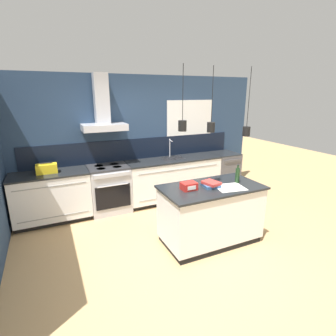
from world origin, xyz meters
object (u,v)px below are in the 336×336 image
oven_range (109,189)px  red_supply_box (189,186)px  book_stack (211,184)px  bottle_on_island (237,175)px  yellow_toolbox (47,169)px  dishwasher (223,172)px

oven_range → red_supply_box: red_supply_box is taller
red_supply_box → book_stack: bearing=-5.3°
bottle_on_island → book_stack: (-0.47, 0.02, -0.08)m
bottle_on_island → book_stack: bottle_on_island is taller
oven_range → bottle_on_island: 2.47m
oven_range → bottle_on_island: bottle_on_island is taller
bottle_on_island → oven_range: bearing=131.8°
red_supply_box → yellow_toolbox: yellow_toolbox is taller
book_stack → red_supply_box: size_ratio=1.32×
dishwasher → bottle_on_island: 2.18m
bottle_on_island → yellow_toolbox: bottle_on_island is taller
red_supply_box → bottle_on_island: bearing=-3.6°
dishwasher → bottle_on_island: size_ratio=3.07×
oven_range → bottle_on_island: bearing=-48.2°
bottle_on_island → yellow_toolbox: 3.21m
bottle_on_island → book_stack: bearing=177.7°
dishwasher → yellow_toolbox: size_ratio=2.68×
oven_range → red_supply_box: 1.97m
red_supply_box → oven_range: bearing=114.1°
red_supply_box → dishwasher: bearing=42.2°
red_supply_box → yellow_toolbox: (-1.83, 1.75, 0.03)m
oven_range → book_stack: book_stack is taller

